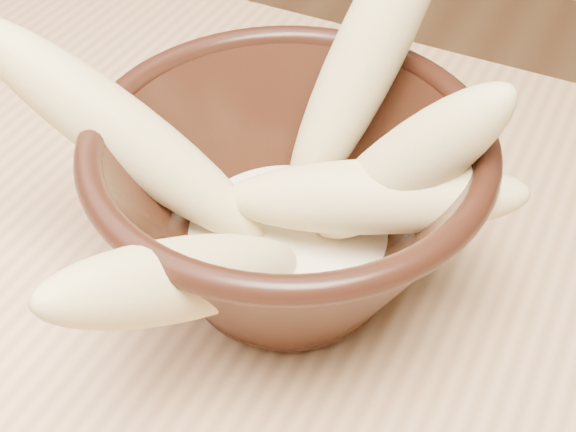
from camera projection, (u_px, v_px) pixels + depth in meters
name	position (u px, v px, depth m)	size (l,w,h in m)	color
table	(29.00, 427.00, 0.49)	(1.20, 0.80, 0.75)	tan
bowl	(288.00, 203.00, 0.43)	(0.21, 0.21, 0.11)	black
milk_puddle	(288.00, 240.00, 0.45)	(0.12, 0.12, 0.02)	beige
banana_upright	(369.00, 50.00, 0.43)	(0.04, 0.04, 0.19)	tan
banana_left	(122.00, 134.00, 0.41)	(0.04, 0.04, 0.19)	tan
banana_right	(405.00, 168.00, 0.40)	(0.04, 0.04, 0.14)	tan
banana_across	(368.00, 197.00, 0.41)	(0.04, 0.04, 0.16)	tan
banana_front	(185.00, 278.00, 0.36)	(0.04, 0.04, 0.16)	tan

